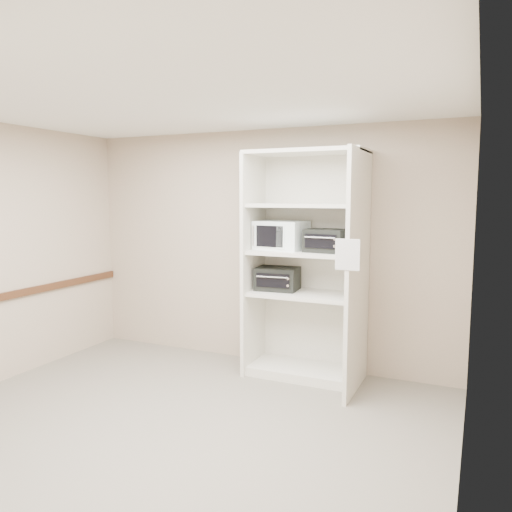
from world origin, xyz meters
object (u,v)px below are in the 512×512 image
at_px(shelving_unit, 309,273).
at_px(toaster_oven_lower, 277,279).
at_px(microwave, 281,235).
at_px(toaster_oven_upper, 327,241).

xyz_separation_m(shelving_unit, toaster_oven_lower, (-0.38, 0.03, -0.09)).
distance_m(shelving_unit, microwave, 0.52).
xyz_separation_m(shelving_unit, toaster_oven_upper, (0.19, -0.02, 0.36)).
relative_size(shelving_unit, microwave, 4.68).
bearing_deg(toaster_oven_upper, toaster_oven_lower, -178.89).
bearing_deg(shelving_unit, toaster_oven_lower, 175.19).
bearing_deg(toaster_oven_upper, shelving_unit, -179.97).
bearing_deg(toaster_oven_lower, toaster_oven_upper, -10.28).
bearing_deg(toaster_oven_lower, microwave, -3.66).
bearing_deg(microwave, shelving_unit, 1.17).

